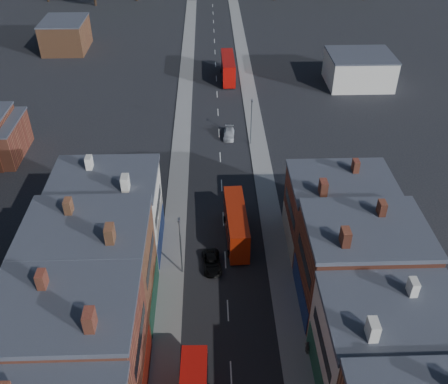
{
  "coord_description": "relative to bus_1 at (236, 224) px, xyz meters",
  "views": [
    {
      "loc": [
        -1.62,
        -12.8,
        42.47
      ],
      "look_at": [
        0.0,
        37.15,
        6.58
      ],
      "focal_mm": 40.0,
      "sensor_mm": 36.0,
      "label": 1
    }
  ],
  "objects": [
    {
      "name": "pavement_east",
      "position": [
        5.0,
        14.02,
        -2.41
      ],
      "size": [
        3.0,
        200.0,
        0.12
      ],
      "primitive_type": "cube",
      "color": "gray",
      "rests_on": "ground"
    },
    {
      "name": "car_3",
      "position": [
        0.17,
        26.57,
        -1.83
      ],
      "size": [
        2.16,
        4.56,
        1.28
      ],
      "primitive_type": "imported",
      "rotation": [
        0.0,
        0.0,
        -0.08
      ],
      "color": "silver",
      "rests_on": "ground"
    },
    {
      "name": "lamp_post_3",
      "position": [
        3.7,
        24.02,
        2.24
      ],
      "size": [
        0.25,
        0.7,
        8.12
      ],
      "color": "slate",
      "rests_on": "ground"
    },
    {
      "name": "car_2",
      "position": [
        -3.17,
        -5.06,
        -1.83
      ],
      "size": [
        2.54,
        4.78,
        1.28
      ],
      "primitive_type": "imported",
      "rotation": [
        0.0,
        0.0,
        0.09
      ],
      "color": "black",
      "rests_on": "ground"
    },
    {
      "name": "bus_1",
      "position": [
        0.0,
        0.0,
        0.0
      ],
      "size": [
        3.01,
        10.69,
        4.58
      ],
      "rotation": [
        0.0,
        0.0,
        0.04
      ],
      "color": "#B4220A",
      "rests_on": "ground"
    },
    {
      "name": "ped_3",
      "position": [
        6.2,
        -17.8,
        -1.54
      ],
      "size": [
        0.66,
        1.02,
        1.61
      ],
      "primitive_type": "imported",
      "rotation": [
        0.0,
        0.0,
        1.83
      ],
      "color": "#56504A",
      "rests_on": "pavement_east"
    },
    {
      "name": "pavement_west",
      "position": [
        -8.0,
        14.02,
        -2.41
      ],
      "size": [
        3.0,
        200.0,
        0.12
      ],
      "primitive_type": "cube",
      "color": "gray",
      "rests_on": "ground"
    },
    {
      "name": "bus_2",
      "position": [
        0.98,
        51.54,
        0.13
      ],
      "size": [
        2.93,
        11.2,
        4.83
      ],
      "rotation": [
        0.0,
        0.0,
        0.01
      ],
      "color": "#9D0B06",
      "rests_on": "ground"
    },
    {
      "name": "lamp_post_2",
      "position": [
        -6.7,
        -5.98,
        2.24
      ],
      "size": [
        0.25,
        0.7,
        8.12
      ],
      "color": "slate",
      "rests_on": "ground"
    }
  ]
}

